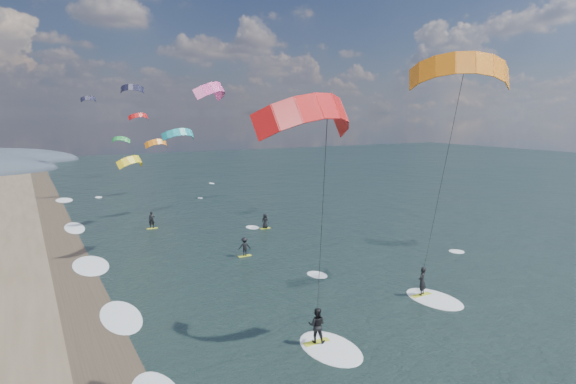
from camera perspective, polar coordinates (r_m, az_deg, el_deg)
wet_sand_strip at (r=25.59m, az=-20.86°, el=-18.34°), size 3.00×240.00×0.00m
kitesurfer_near_a at (r=24.96m, az=19.43°, el=8.31°), size 8.00×9.49×14.91m
kitesurfer_near_b at (r=18.43m, az=4.56°, el=-0.67°), size 7.24×8.67×12.97m
far_kitesurfers at (r=44.89m, az=-7.25°, el=-4.70°), size 11.20×14.10×1.75m
bg_kite_field at (r=69.63m, az=-16.81°, el=8.14°), size 12.29×70.29×9.30m
shoreline_surf at (r=30.01m, az=-19.89°, el=-14.05°), size 2.40×79.40×0.11m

